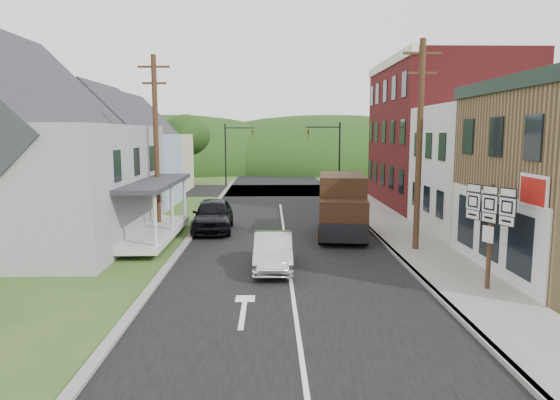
{
  "coord_description": "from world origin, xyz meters",
  "views": [
    {
      "loc": [
        -0.71,
        -17.58,
        5.15
      ],
      "look_at": [
        -0.28,
        4.2,
        2.2
      ],
      "focal_mm": 32.0,
      "sensor_mm": 36.0,
      "label": 1
    }
  ],
  "objects": [
    {
      "name": "house_blue",
      "position": [
        -11.0,
        17.0,
        3.69
      ],
      "size": [
        7.14,
        8.16,
        7.28
      ],
      "color": "#9AB6D3",
      "rests_on": "ground"
    },
    {
      "name": "utility_pole_right",
      "position": [
        5.6,
        3.5,
        4.66
      ],
      "size": [
        1.6,
        0.26,
        9.0
      ],
      "color": "#472D19",
      "rests_on": "ground"
    },
    {
      "name": "warning_sign",
      "position": [
        5.73,
        4.1,
        1.77
      ],
      "size": [
        0.12,
        0.7,
        2.53
      ],
      "rotation": [
        0.0,
        0.0,
        -0.06
      ],
      "color": "black",
      "rests_on": "sidewalk_right"
    },
    {
      "name": "tree_left_d",
      "position": [
        -9.0,
        32.0,
        4.88
      ],
      "size": [
        4.8,
        4.8,
        6.94
      ],
      "color": "#382616",
      "rests_on": "ground"
    },
    {
      "name": "house_cream",
      "position": [
        -11.5,
        26.0,
        3.69
      ],
      "size": [
        7.14,
        8.16,
        7.28
      ],
      "color": "beige",
      "rests_on": "ground"
    },
    {
      "name": "ground",
      "position": [
        0.0,
        0.0,
        0.0
      ],
      "size": [
        120.0,
        120.0,
        0.0
      ],
      "primitive_type": "plane",
      "color": "#2D4719",
      "rests_on": "ground"
    },
    {
      "name": "delivery_van",
      "position": [
        2.85,
        6.79,
        1.55
      ],
      "size": [
        2.78,
        5.68,
        3.07
      ],
      "rotation": [
        0.0,
        0.0,
        -0.11
      ],
      "color": "black",
      "rests_on": "ground"
    },
    {
      "name": "storefront_white",
      "position": [
        11.3,
        7.5,
        3.25
      ],
      "size": [
        8.0,
        7.0,
        6.5
      ],
      "primitive_type": "cube",
      "color": "silver",
      "rests_on": "ground"
    },
    {
      "name": "silver_sedan",
      "position": [
        -0.61,
        0.88,
        0.67
      ],
      "size": [
        1.44,
        4.08,
        1.34
      ],
      "primitive_type": "imported",
      "rotation": [
        0.0,
        0.0,
        -0.0
      ],
      "color": "#B7B8BC",
      "rests_on": "ground"
    },
    {
      "name": "cross_road",
      "position": [
        0.0,
        27.0,
        0.0
      ],
      "size": [
        60.0,
        9.0,
        0.02
      ],
      "primitive_type": "cube",
      "color": "black",
      "rests_on": "ground"
    },
    {
      "name": "traffic_signal_left",
      "position": [
        -4.3,
        30.5,
        3.76
      ],
      "size": [
        2.87,
        0.2,
        6.0
      ],
      "color": "black",
      "rests_on": "ground"
    },
    {
      "name": "dark_sedan",
      "position": [
        -3.73,
        8.36,
        0.85
      ],
      "size": [
        2.16,
        5.03,
        1.69
      ],
      "primitive_type": "imported",
      "rotation": [
        0.0,
        0.0,
        0.03
      ],
      "color": "black",
      "rests_on": "ground"
    },
    {
      "name": "house_gray",
      "position": [
        -12.0,
        6.0,
        4.23
      ],
      "size": [
        10.2,
        12.24,
        8.35
      ],
      "color": "#95989A",
      "rests_on": "ground"
    },
    {
      "name": "storefront_red",
      "position": [
        11.3,
        17.0,
        5.0
      ],
      "size": [
        8.0,
        12.0,
        10.0
      ],
      "primitive_type": "cube",
      "color": "maroon",
      "rests_on": "ground"
    },
    {
      "name": "tree_left_c",
      "position": [
        -19.0,
        20.0,
        5.94
      ],
      "size": [
        5.8,
        5.8,
        8.41
      ],
      "color": "#382616",
      "rests_on": "ground"
    },
    {
      "name": "utility_pole_left",
      "position": [
        -6.5,
        8.0,
        4.66
      ],
      "size": [
        1.6,
        0.26,
        9.0
      ],
      "color": "#472D19",
      "rests_on": "ground"
    },
    {
      "name": "route_sign_cluster",
      "position": [
        6.25,
        -2.14,
        2.35
      ],
      "size": [
        0.82,
        1.81,
        3.4
      ],
      "rotation": [
        0.0,
        0.0,
        0.4
      ],
      "color": "#472D19",
      "rests_on": "sidewalk_right"
    },
    {
      "name": "curb_right",
      "position": [
        4.55,
        8.0,
        0.07
      ],
      "size": [
        0.2,
        55.0,
        0.15
      ],
      "primitive_type": "cube",
      "color": "slate",
      "rests_on": "ground"
    },
    {
      "name": "forested_ridge",
      "position": [
        0.0,
        55.0,
        0.0
      ],
      "size": [
        90.0,
        30.0,
        16.0
      ],
      "primitive_type": "ellipsoid",
      "color": "black",
      "rests_on": "ground"
    },
    {
      "name": "traffic_signal_right",
      "position": [
        4.3,
        23.5,
        3.76
      ],
      "size": [
        2.87,
        0.2,
        6.0
      ],
      "color": "black",
      "rests_on": "ground"
    },
    {
      "name": "curb_left",
      "position": [
        -4.65,
        8.0,
        0.06
      ],
      "size": [
        0.3,
        55.0,
        0.12
      ],
      "primitive_type": "cube",
      "color": "slate",
      "rests_on": "ground"
    },
    {
      "name": "road",
      "position": [
        0.0,
        10.0,
        0.0
      ],
      "size": [
        9.0,
        90.0,
        0.02
      ],
      "primitive_type": "cube",
      "color": "black",
      "rests_on": "ground"
    },
    {
      "name": "sidewalk_right",
      "position": [
        5.9,
        8.0,
        0.07
      ],
      "size": [
        2.8,
        55.0,
        0.15
      ],
      "primitive_type": "cube",
      "color": "slate",
      "rests_on": "ground"
    }
  ]
}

